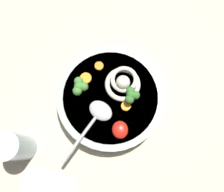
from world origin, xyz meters
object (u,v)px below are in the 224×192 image
soup_bowl (112,98)px  noodle_pile (123,83)px  soup_spoon (97,115)px  drinking_glass (16,147)px

soup_bowl → noodle_pile: size_ratio=2.76×
soup_spoon → drinking_glass: bearing=-32.7°
noodle_pile → drinking_glass: 29.47cm
noodle_pile → drinking_glass: size_ratio=0.80×
soup_spoon → noodle_pile: bearing=177.3°
noodle_pile → soup_spoon: noodle_pile is taller
soup_spoon → soup_bowl: bearing=-180.0°
soup_spoon → drinking_glass: 20.18cm
soup_bowl → drinking_glass: bearing=115.6°
noodle_pile → drinking_glass: drinking_glass is taller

